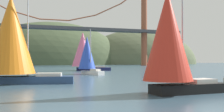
{
  "coord_description": "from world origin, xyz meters",
  "views": [
    {
      "loc": [
        -16.63,
        -19.77,
        2.67
      ],
      "look_at": [
        0.0,
        25.39,
        3.36
      ],
      "focal_mm": 43.7,
      "sensor_mm": 36.0,
      "label": 1
    }
  ],
  "objects_px": {
    "sailboat_pink_spinnaker": "(83,51)",
    "sailboat_blue_spinnaker": "(88,54)",
    "sailboat_scarlet_sail": "(170,41)",
    "sailboat_orange_sail": "(13,37)"
  },
  "relations": [
    {
      "from": "sailboat_pink_spinnaker",
      "to": "sailboat_scarlet_sail",
      "type": "bearing_deg",
      "value": -96.24
    },
    {
      "from": "sailboat_pink_spinnaker",
      "to": "sailboat_orange_sail",
      "type": "bearing_deg",
      "value": -116.39
    },
    {
      "from": "sailboat_blue_spinnaker",
      "to": "sailboat_scarlet_sail",
      "type": "bearing_deg",
      "value": -93.03
    },
    {
      "from": "sailboat_orange_sail",
      "to": "sailboat_blue_spinnaker",
      "type": "height_order",
      "value": "sailboat_orange_sail"
    },
    {
      "from": "sailboat_orange_sail",
      "to": "sailboat_blue_spinnaker",
      "type": "bearing_deg",
      "value": 51.38
    },
    {
      "from": "sailboat_scarlet_sail",
      "to": "sailboat_orange_sail",
      "type": "height_order",
      "value": "sailboat_orange_sail"
    },
    {
      "from": "sailboat_scarlet_sail",
      "to": "sailboat_pink_spinnaker",
      "type": "xyz_separation_m",
      "value": [
        5.22,
        47.75,
        0.83
      ]
    },
    {
      "from": "sailboat_scarlet_sail",
      "to": "sailboat_orange_sail",
      "type": "distance_m",
      "value": 18.22
    },
    {
      "from": "sailboat_pink_spinnaker",
      "to": "sailboat_blue_spinnaker",
      "type": "bearing_deg",
      "value": -101.82
    },
    {
      "from": "sailboat_scarlet_sail",
      "to": "sailboat_pink_spinnaker",
      "type": "relative_size",
      "value": 0.84
    }
  ]
}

